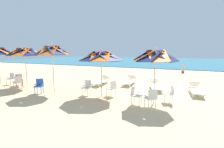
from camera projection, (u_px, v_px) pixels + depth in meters
ground_plane at (154, 91)px, 10.30m from camera, size 80.00×80.00×0.00m
sea at (176, 61)px, 38.31m from camera, size 80.00×36.00×0.10m
surf_foam at (170, 70)px, 21.70m from camera, size 80.00×0.70×0.01m
beach_umbrella_0 at (155, 56)px, 7.57m from camera, size 2.09×2.09×2.63m
plastic_chair_0 at (135, 94)px, 7.64m from camera, size 0.50×0.47×0.87m
plastic_chair_1 at (169, 93)px, 7.94m from camera, size 0.58×0.55×0.87m
plastic_chair_2 at (151, 97)px, 7.15m from camera, size 0.63×0.63×0.87m
beach_umbrella_1 at (101, 56)px, 8.80m from camera, size 2.43×2.43×2.56m
plastic_chair_3 at (87, 87)px, 9.28m from camera, size 0.45×0.48×0.87m
plastic_chair_4 at (112, 88)px, 9.05m from camera, size 0.59×0.57×0.87m
beach_umbrella_2 at (52, 51)px, 9.59m from camera, size 2.00×2.00×2.91m
plastic_chair_5 at (39, 85)px, 9.70m from camera, size 0.60×0.61×0.87m
beach_umbrella_3 at (25, 52)px, 11.19m from camera, size 2.33×2.33×2.78m
plastic_chair_6 at (18, 82)px, 10.75m from camera, size 0.54×0.52×0.87m
plastic_chair_7 at (18, 80)px, 11.40m from camera, size 0.62×0.63×0.87m
plastic_chair_8 at (19, 79)px, 11.87m from camera, size 0.61×0.60×0.87m
plastic_chair_9 at (11, 78)px, 12.25m from camera, size 0.49×0.51×0.87m
sun_lounger_0 at (196, 90)px, 9.49m from camera, size 0.81×2.19×0.62m
sun_lounger_1 at (156, 86)px, 10.55m from camera, size 1.13×2.23×0.62m
sun_lounger_2 at (129, 81)px, 12.16m from camera, size 0.71×2.17×0.62m
sun_lounger_3 at (101, 81)px, 12.18m from camera, size 0.68×2.16×0.62m
beachgoer_seated at (183, 70)px, 18.86m from camera, size 0.30×0.93×0.92m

